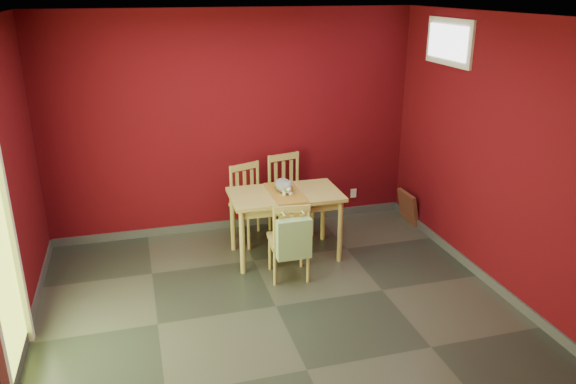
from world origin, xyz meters
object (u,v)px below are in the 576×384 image
object	(u,v)px
tote_bag	(294,239)
cat	(284,183)
chair_far_right	(289,194)
chair_near	(289,239)
chair_far_left	(251,202)
dining_table	(285,201)
picture_frame	(408,207)

from	to	relation	value
tote_bag	cat	world-z (taller)	cat
chair_far_right	tote_bag	world-z (taller)	chair_far_right
chair_near	cat	distance (m)	0.72
cat	chair_far_left	bearing A→B (deg)	136.52
chair_far_right	cat	xyz separation A→B (m)	(-0.23, -0.58, 0.36)
chair_near	dining_table	bearing A→B (deg)	79.11
chair_near	chair_far_right	bearing A→B (deg)	74.17
chair_far_left	cat	distance (m)	0.68
chair_far_right	cat	size ratio (longest dim) A/B	2.54
chair_far_right	chair_near	bearing A→B (deg)	-105.83
cat	picture_frame	bearing A→B (deg)	31.16
tote_bag	picture_frame	size ratio (longest dim) A/B	1.17
chair_far_right	cat	distance (m)	0.72
cat	picture_frame	xyz separation A→B (m)	(1.81, 0.44, -0.66)
chair_far_left	chair_near	xyz separation A→B (m)	(0.17, -1.06, -0.03)
chair_far_left	dining_table	bearing A→B (deg)	-63.22
chair_far_right	tote_bag	xyz separation A→B (m)	(-0.34, -1.37, 0.05)
cat	dining_table	bearing A→B (deg)	-71.19
chair_far_left	tote_bag	distance (m)	1.29
chair_far_left	chair_near	bearing A→B (deg)	-80.74
tote_bag	picture_frame	world-z (taller)	tote_bag
dining_table	chair_far_left	world-z (taller)	chair_far_left
tote_bag	chair_far_left	bearing A→B (deg)	97.16
dining_table	tote_bag	distance (m)	0.75
tote_bag	chair_far_right	bearing A→B (deg)	76.02
chair_far_left	chair_far_right	distance (m)	0.51
chair_far_left	cat	size ratio (longest dim) A/B	2.41
dining_table	chair_near	bearing A→B (deg)	-100.89
tote_bag	picture_frame	distance (m)	2.30
tote_bag	cat	bearing A→B (deg)	81.91
cat	chair_far_right	bearing A→B (deg)	85.82
chair_far_left	chair_near	size ratio (longest dim) A/B	1.06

